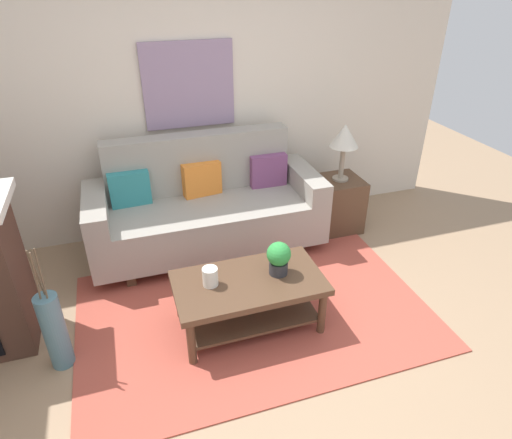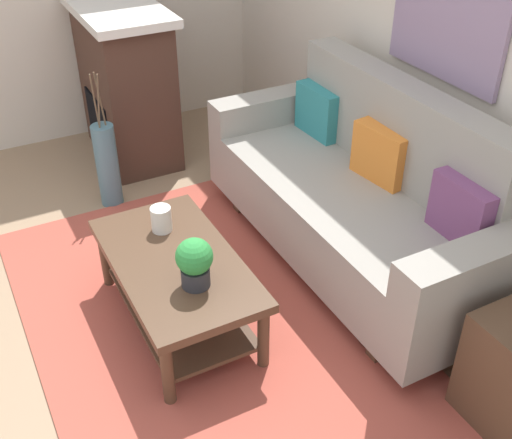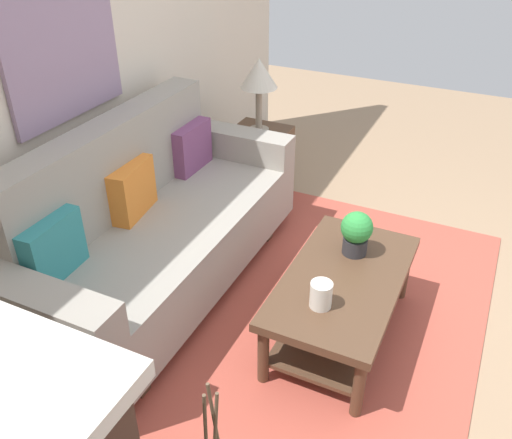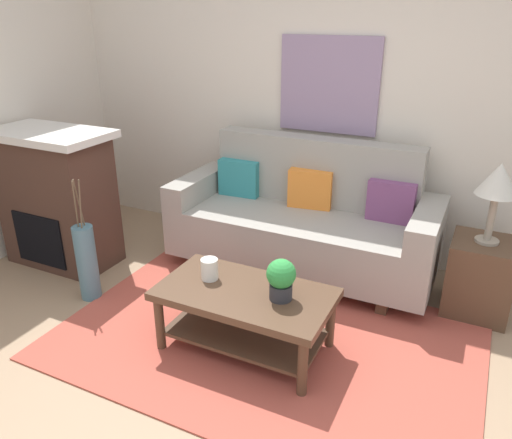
% 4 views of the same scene
% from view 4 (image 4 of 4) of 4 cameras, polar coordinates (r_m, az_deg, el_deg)
% --- Properties ---
extents(ground_plane, '(9.24, 9.24, 0.00)m').
position_cam_4_polar(ground_plane, '(3.10, -3.13, -18.60)').
color(ground_plane, '#9E7F60').
extents(wall_back, '(5.24, 0.10, 2.70)m').
position_cam_4_polar(wall_back, '(4.32, 10.35, 13.26)').
color(wall_back, beige).
rests_on(wall_back, ground_plane).
extents(area_rug, '(2.74, 1.79, 0.01)m').
position_cam_4_polar(area_rug, '(3.44, 1.00, -13.57)').
color(area_rug, '#B24C3D').
rests_on(area_rug, ground_plane).
extents(couch, '(2.15, 0.84, 1.08)m').
position_cam_4_polar(couch, '(4.13, 5.49, -0.28)').
color(couch, gray).
rests_on(couch, ground_plane).
extents(throw_pillow_teal, '(0.37, 0.14, 0.32)m').
position_cam_4_polar(throw_pillow_teal, '(4.40, -1.92, 4.79)').
color(throw_pillow_teal, teal).
rests_on(throw_pillow_teal, couch).
extents(throw_pillow_orange, '(0.37, 0.17, 0.32)m').
position_cam_4_polar(throw_pillow_orange, '(4.15, 6.24, 3.51)').
color(throw_pillow_orange, orange).
rests_on(throw_pillow_orange, couch).
extents(throw_pillow_plum, '(0.36, 0.13, 0.32)m').
position_cam_4_polar(throw_pillow_plum, '(3.99, 15.22, 2.01)').
color(throw_pillow_plum, '#7A4270').
rests_on(throw_pillow_plum, couch).
extents(coffee_table, '(1.10, 0.60, 0.43)m').
position_cam_4_polar(coffee_table, '(3.20, -1.25, -9.93)').
color(coffee_table, '#513826').
rests_on(coffee_table, ground_plane).
extents(tabletop_vase, '(0.11, 0.11, 0.14)m').
position_cam_4_polar(tabletop_vase, '(3.25, -5.35, -5.67)').
color(tabletop_vase, white).
rests_on(tabletop_vase, coffee_table).
extents(potted_plant_tabletop, '(0.18, 0.18, 0.26)m').
position_cam_4_polar(potted_plant_tabletop, '(3.00, 2.89, -6.74)').
color(potted_plant_tabletop, '#2D2D33').
rests_on(potted_plant_tabletop, coffee_table).
extents(side_table, '(0.44, 0.44, 0.56)m').
position_cam_4_polar(side_table, '(3.94, 24.22, -6.03)').
color(side_table, '#513826').
rests_on(side_table, ground_plane).
extents(table_lamp, '(0.28, 0.28, 0.57)m').
position_cam_4_polar(table_lamp, '(3.67, 26.02, 3.81)').
color(table_lamp, gray).
rests_on(table_lamp, side_table).
extents(fireplace, '(1.02, 0.58, 1.16)m').
position_cam_4_polar(fireplace, '(4.52, -21.82, 2.32)').
color(fireplace, '#472D23').
rests_on(fireplace, ground_plane).
extents(floor_vase, '(0.15, 0.15, 0.59)m').
position_cam_4_polar(floor_vase, '(3.96, -18.80, -4.72)').
color(floor_vase, slate).
rests_on(floor_vase, ground_plane).
extents(floor_vase_branch_a, '(0.01, 0.05, 0.36)m').
position_cam_4_polar(floor_vase_branch_a, '(3.76, -19.50, 1.66)').
color(floor_vase_branch_a, brown).
rests_on(floor_vase_branch_a, floor_vase).
extents(floor_vase_branch_b, '(0.04, 0.03, 0.36)m').
position_cam_4_polar(floor_vase_branch_b, '(3.79, -19.64, 1.82)').
color(floor_vase_branch_b, brown).
rests_on(floor_vase_branch_b, floor_vase).
extents(floor_vase_branch_c, '(0.03, 0.03, 0.36)m').
position_cam_4_polar(floor_vase_branch_c, '(3.77, -20.00, 1.64)').
color(floor_vase_branch_c, brown).
rests_on(floor_vase_branch_c, floor_vase).
extents(framed_painting, '(0.84, 0.03, 0.78)m').
position_cam_4_polar(framed_painting, '(4.28, 8.34, 14.98)').
color(framed_painting, gray).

